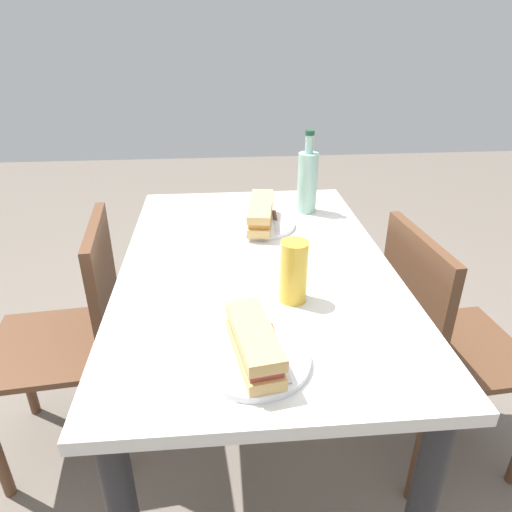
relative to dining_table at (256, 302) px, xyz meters
name	(u,v)px	position (x,y,z in m)	size (l,w,h in m)	color
ground_plane	(256,457)	(0.00, 0.00, -0.65)	(8.00, 8.00, 0.00)	#6B6056
dining_table	(256,302)	(0.00, 0.00, 0.00)	(1.18, 0.74, 0.78)	silver
chair_far	(435,339)	(0.01, 0.56, -0.17)	(0.43, 0.43, 0.85)	brown
chair_near	(79,331)	(-0.14, -0.56, -0.17)	(0.44, 0.44, 0.85)	brown
plate_near	(261,224)	(-0.25, 0.04, 0.14)	(0.22, 0.22, 0.01)	white
baguette_sandwich_near	(261,212)	(-0.25, 0.04, 0.18)	(0.26, 0.11, 0.07)	tan
knife_near	(276,220)	(-0.25, 0.09, 0.15)	(0.18, 0.02, 0.01)	silver
plate_far	(254,360)	(0.42, -0.04, 0.14)	(0.22, 0.22, 0.01)	white
baguette_sandwich_far	(254,343)	(0.42, -0.04, 0.18)	(0.22, 0.10, 0.07)	tan
knife_far	(278,348)	(0.40, 0.01, 0.15)	(0.18, 0.02, 0.01)	silver
water_bottle	(307,181)	(-0.37, 0.21, 0.24)	(0.07, 0.07, 0.28)	#99C6B7
beer_glass	(294,272)	(0.20, 0.07, 0.21)	(0.07, 0.07, 0.15)	gold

